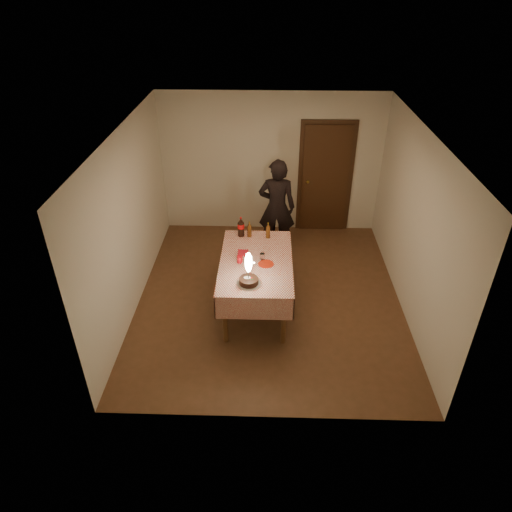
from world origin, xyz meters
The scene contains 12 objects.
ground centered at (0.00, 0.00, 0.00)m, with size 4.00×4.50×0.01m, color brown.
room_shell centered at (0.03, 0.08, 1.65)m, with size 4.04×4.54×2.62m.
dining_table centered at (-0.20, -0.27, 0.73)m, with size 1.02×1.72×0.84m.
birthday_cake centered at (-0.28, -0.82, 0.97)m, with size 0.32×0.32×0.48m.
red_plate centered at (-0.06, -0.36, 0.85)m, with size 0.22×0.22×0.01m, color #B6200C.
red_cup centered at (-0.42, -0.32, 0.89)m, with size 0.08×0.08×0.10m, color red.
clear_cup centered at (-0.11, -0.23, 0.89)m, with size 0.07×0.07×0.09m, color white.
napkin_stack centered at (-0.39, -0.08, 0.85)m, with size 0.15×0.15×0.02m, color #A5121F.
cola_bottle centered at (-0.45, 0.43, 0.99)m, with size 0.10×0.10×0.32m.
amber_bottle_left centered at (-0.32, 0.41, 0.96)m, with size 0.06×0.06×0.25m.
amber_bottle_right centered at (-0.04, 0.39, 0.96)m, with size 0.06×0.06×0.25m.
photographer centered at (0.11, 1.37, 0.87)m, with size 0.65×0.47×1.73m.
Camera 1 is at (-0.03, -5.66, 4.36)m, focal length 32.00 mm.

